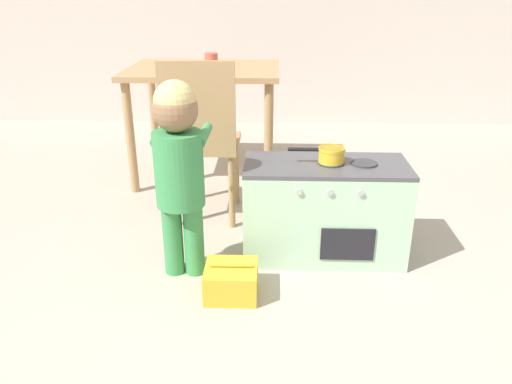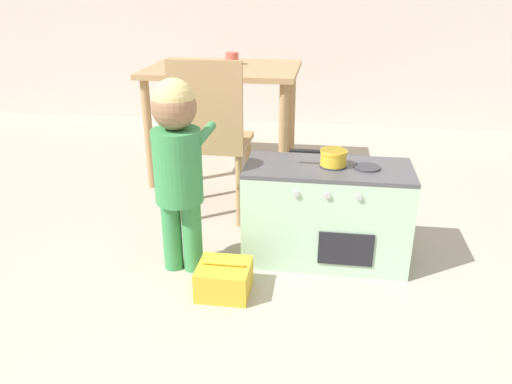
{
  "view_description": "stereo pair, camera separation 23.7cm",
  "coord_description": "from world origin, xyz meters",
  "px_view_note": "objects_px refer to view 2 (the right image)",
  "views": [
    {
      "loc": [
        0.01,
        -1.38,
        1.29
      ],
      "look_at": [
        -0.07,
        0.8,
        0.37
      ],
      "focal_mm": 35.0,
      "sensor_mm": 36.0,
      "label": 1
    },
    {
      "loc": [
        0.25,
        -1.36,
        1.29
      ],
      "look_at": [
        -0.07,
        0.8,
        0.37
      ],
      "focal_mm": 35.0,
      "sensor_mm": 36.0,
      "label": 2
    }
  ],
  "objects_px": {
    "toy_pot": "(333,156)",
    "child_figure": "(177,156)",
    "dining_table": "(224,83)",
    "toy_basket": "(224,279)",
    "play_kitchen": "(326,213)",
    "dining_chair_near": "(211,136)",
    "cup_on_table": "(232,59)"
  },
  "relations": [
    {
      "from": "cup_on_table",
      "to": "dining_chair_near",
      "type": "bearing_deg",
      "value": -87.62
    },
    {
      "from": "play_kitchen",
      "to": "dining_chair_near",
      "type": "relative_size",
      "value": 0.85
    },
    {
      "from": "toy_basket",
      "to": "cup_on_table",
      "type": "distance_m",
      "value": 1.76
    },
    {
      "from": "toy_basket",
      "to": "dining_chair_near",
      "type": "relative_size",
      "value": 0.25
    },
    {
      "from": "toy_basket",
      "to": "dining_table",
      "type": "height_order",
      "value": "dining_table"
    },
    {
      "from": "dining_chair_near",
      "to": "cup_on_table",
      "type": "distance_m",
      "value": 0.87
    },
    {
      "from": "toy_basket",
      "to": "dining_table",
      "type": "distance_m",
      "value": 1.62
    },
    {
      "from": "child_figure",
      "to": "dining_chair_near",
      "type": "xyz_separation_m",
      "value": [
        0.02,
        0.58,
        -0.08
      ]
    },
    {
      "from": "toy_basket",
      "to": "dining_chair_near",
      "type": "bearing_deg",
      "value": 106.03
    },
    {
      "from": "toy_pot",
      "to": "child_figure",
      "type": "xyz_separation_m",
      "value": [
        -0.69,
        -0.2,
        0.04
      ]
    },
    {
      "from": "child_figure",
      "to": "toy_basket",
      "type": "distance_m",
      "value": 0.59
    },
    {
      "from": "play_kitchen",
      "to": "dining_table",
      "type": "relative_size",
      "value": 0.79
    },
    {
      "from": "dining_table",
      "to": "toy_pot",
      "type": "bearing_deg",
      "value": -56.11
    },
    {
      "from": "child_figure",
      "to": "toy_basket",
      "type": "xyz_separation_m",
      "value": [
        0.24,
        -0.18,
        -0.51
      ]
    },
    {
      "from": "toy_pot",
      "to": "dining_chair_near",
      "type": "distance_m",
      "value": 0.77
    },
    {
      "from": "dining_table",
      "to": "dining_chair_near",
      "type": "xyz_separation_m",
      "value": [
        0.08,
        -0.73,
        -0.15
      ]
    },
    {
      "from": "toy_pot",
      "to": "child_figure",
      "type": "height_order",
      "value": "child_figure"
    },
    {
      "from": "toy_basket",
      "to": "play_kitchen",
      "type": "bearing_deg",
      "value": 41.39
    },
    {
      "from": "toy_basket",
      "to": "cup_on_table",
      "type": "relative_size",
      "value": 2.55
    },
    {
      "from": "child_figure",
      "to": "dining_table",
      "type": "xyz_separation_m",
      "value": [
        -0.06,
        1.3,
        0.07
      ]
    },
    {
      "from": "toy_pot",
      "to": "toy_basket",
      "type": "bearing_deg",
      "value": -139.51
    },
    {
      "from": "child_figure",
      "to": "dining_table",
      "type": "distance_m",
      "value": 1.31
    },
    {
      "from": "child_figure",
      "to": "cup_on_table",
      "type": "height_order",
      "value": "child_figure"
    },
    {
      "from": "toy_pot",
      "to": "dining_table",
      "type": "relative_size",
      "value": 0.27
    },
    {
      "from": "cup_on_table",
      "to": "toy_pot",
      "type": "bearing_deg",
      "value": -59.62
    },
    {
      "from": "play_kitchen",
      "to": "dining_chair_near",
      "type": "distance_m",
      "value": 0.79
    },
    {
      "from": "play_kitchen",
      "to": "toy_pot",
      "type": "height_order",
      "value": "toy_pot"
    },
    {
      "from": "cup_on_table",
      "to": "dining_table",
      "type": "bearing_deg",
      "value": -115.12
    },
    {
      "from": "toy_basket",
      "to": "toy_pot",
      "type": "bearing_deg",
      "value": 40.49
    },
    {
      "from": "dining_chair_near",
      "to": "cup_on_table",
      "type": "relative_size",
      "value": 10.25
    },
    {
      "from": "play_kitchen",
      "to": "toy_pot",
      "type": "distance_m",
      "value": 0.29
    },
    {
      "from": "toy_pot",
      "to": "dining_table",
      "type": "xyz_separation_m",
      "value": [
        -0.74,
        1.11,
        0.11
      ]
    }
  ]
}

